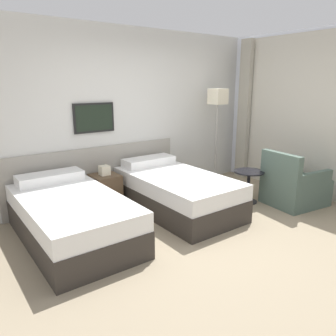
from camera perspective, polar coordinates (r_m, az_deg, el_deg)
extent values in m
plane|color=gray|center=(4.23, 6.64, -11.47)|extent=(16.00, 16.00, 0.00)
cube|color=silver|center=(5.39, -7.24, 9.17)|extent=(10.00, 0.06, 2.70)
cube|color=gray|center=(5.26, -12.21, -1.23)|extent=(2.83, 0.04, 0.89)
cube|color=black|center=(5.09, -12.76, 8.52)|extent=(0.64, 0.03, 0.44)
cube|color=black|center=(5.08, -12.69, 8.51)|extent=(0.58, 0.01, 0.38)
cube|color=#A8A393|center=(6.63, 13.10, 9.66)|extent=(0.10, 0.24, 2.64)
cube|color=#332D28|center=(4.19, -16.23, -9.81)|extent=(1.07, 1.96, 0.32)
cube|color=white|center=(4.09, -16.50, -6.34)|extent=(1.06, 1.94, 0.22)
cube|color=white|center=(4.71, -19.83, -1.58)|extent=(0.86, 0.34, 0.13)
cube|color=#332D28|center=(4.91, 1.54, -5.54)|extent=(1.07, 1.96, 0.32)
cube|color=white|center=(4.82, 1.56, -2.51)|extent=(1.06, 1.94, 0.22)
cube|color=white|center=(5.36, -3.36, 1.18)|extent=(0.86, 0.34, 0.13)
cube|color=brown|center=(5.08, -10.83, -3.97)|extent=(0.39, 0.42, 0.51)
cube|color=beige|center=(4.98, -11.01, -0.41)|extent=(0.14, 0.14, 0.14)
cylinder|color=#9E9993|center=(6.23, 8.12, -2.72)|extent=(0.24, 0.24, 0.02)
cylinder|color=#9E9993|center=(6.05, 8.38, 4.00)|extent=(0.02, 0.02, 1.47)
cube|color=beige|center=(5.96, 8.69, 12.23)|extent=(0.26, 0.26, 0.27)
cylinder|color=black|center=(5.43, 13.64, -5.65)|extent=(0.31, 0.31, 0.01)
cylinder|color=black|center=(5.36, 13.80, -3.19)|extent=(0.05, 0.05, 0.48)
cylinder|color=black|center=(5.29, 13.96, -0.63)|extent=(0.47, 0.47, 0.02)
cube|color=#4C6056|center=(5.51, 21.25, -3.80)|extent=(0.92, 0.82, 0.41)
cube|color=#4C6056|center=(5.13, 19.03, 0.05)|extent=(0.19, 0.72, 0.45)
cube|color=#4C6056|center=(5.25, 24.12, -1.63)|extent=(0.72, 0.18, 0.18)
cube|color=#4C6056|center=(5.63, 19.13, -0.12)|extent=(0.72, 0.18, 0.18)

